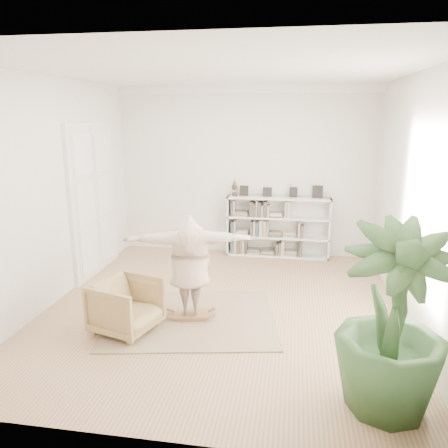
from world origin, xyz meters
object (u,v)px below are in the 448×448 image
(armchair, at_px, (126,306))
(houseplant, at_px, (393,320))
(person, at_px, (190,263))
(bookshelf, at_px, (278,228))
(rocker_board, at_px, (191,314))

(armchair, height_order, houseplant, houseplant)
(armchair, bearing_deg, person, -41.10)
(armchair, xyz_separation_m, houseplant, (3.30, -1.18, 0.62))
(bookshelf, xyz_separation_m, rocker_board, (-1.15, -3.28, -0.57))
(houseplant, bearing_deg, rocker_board, 146.00)
(armchair, distance_m, houseplant, 3.56)
(rocker_board, bearing_deg, bookshelf, 60.33)
(bookshelf, relative_size, rocker_board, 3.96)
(armchair, bearing_deg, houseplant, -92.61)
(person, bearing_deg, bookshelf, -119.67)
(person, bearing_deg, rocker_board, 180.00)
(armchair, relative_size, houseplant, 0.42)
(rocker_board, xyz_separation_m, person, (0.00, 0.00, 0.82))
(armchair, xyz_separation_m, rocker_board, (0.81, 0.50, -0.31))
(bookshelf, distance_m, houseplant, 5.15)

